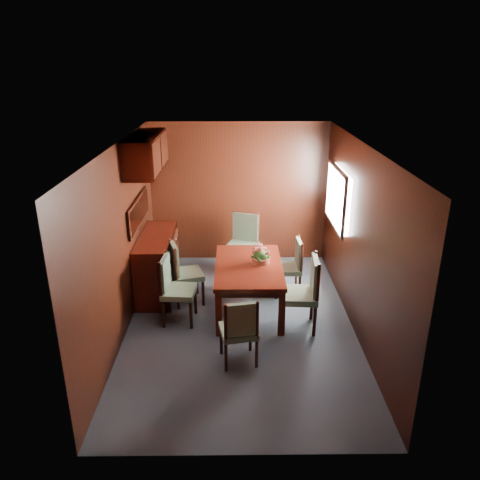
{
  "coord_description": "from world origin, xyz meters",
  "views": [
    {
      "loc": [
        -0.07,
        -5.49,
        3.35
      ],
      "look_at": [
        0.0,
        0.43,
        1.05
      ],
      "focal_mm": 35.0,
      "sensor_mm": 36.0,
      "label": 1
    }
  ],
  "objects_px": {
    "dining_table": "(249,271)",
    "flower_centerpiece": "(261,254)",
    "chair_head": "(240,328)",
    "sideboard": "(157,263)",
    "chair_left_near": "(173,286)",
    "chair_right_near": "(305,289)"
  },
  "relations": [
    {
      "from": "chair_right_near",
      "to": "flower_centerpiece",
      "type": "distance_m",
      "value": 0.83
    },
    {
      "from": "sideboard",
      "to": "chair_head",
      "type": "distance_m",
      "value": 2.25
    },
    {
      "from": "chair_left_near",
      "to": "chair_head",
      "type": "relative_size",
      "value": 1.09
    },
    {
      "from": "dining_table",
      "to": "flower_centerpiece",
      "type": "xyz_separation_m",
      "value": [
        0.17,
        0.07,
        0.23
      ]
    },
    {
      "from": "flower_centerpiece",
      "to": "chair_head",
      "type": "bearing_deg",
      "value": -102.88
    },
    {
      "from": "chair_right_near",
      "to": "chair_head",
      "type": "xyz_separation_m",
      "value": [
        -0.86,
        -0.8,
        -0.08
      ]
    },
    {
      "from": "dining_table",
      "to": "chair_left_near",
      "type": "height_order",
      "value": "chair_left_near"
    },
    {
      "from": "chair_head",
      "to": "chair_left_near",
      "type": "bearing_deg",
      "value": 120.69
    },
    {
      "from": "sideboard",
      "to": "chair_left_near",
      "type": "relative_size",
      "value": 1.48
    },
    {
      "from": "sideboard",
      "to": "dining_table",
      "type": "xyz_separation_m",
      "value": [
        1.37,
        -0.6,
        0.14
      ]
    },
    {
      "from": "sideboard",
      "to": "chair_head",
      "type": "relative_size",
      "value": 1.61
    },
    {
      "from": "chair_left_near",
      "to": "chair_head",
      "type": "bearing_deg",
      "value": 45.77
    },
    {
      "from": "sideboard",
      "to": "dining_table",
      "type": "distance_m",
      "value": 1.5
    },
    {
      "from": "sideboard",
      "to": "chair_left_near",
      "type": "height_order",
      "value": "chair_left_near"
    },
    {
      "from": "dining_table",
      "to": "chair_right_near",
      "type": "height_order",
      "value": "chair_right_near"
    },
    {
      "from": "chair_head",
      "to": "flower_centerpiece",
      "type": "distance_m",
      "value": 1.44
    },
    {
      "from": "chair_right_near",
      "to": "flower_centerpiece",
      "type": "height_order",
      "value": "chair_right_near"
    },
    {
      "from": "chair_left_near",
      "to": "chair_right_near",
      "type": "height_order",
      "value": "chair_right_near"
    },
    {
      "from": "chair_left_near",
      "to": "sideboard",
      "type": "bearing_deg",
      "value": -153.7
    },
    {
      "from": "sideboard",
      "to": "dining_table",
      "type": "bearing_deg",
      "value": -23.59
    },
    {
      "from": "chair_right_near",
      "to": "flower_centerpiece",
      "type": "xyz_separation_m",
      "value": [
        -0.55,
        0.56,
        0.25
      ]
    },
    {
      "from": "chair_head",
      "to": "chair_right_near",
      "type": "bearing_deg",
      "value": 32.29
    }
  ]
}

